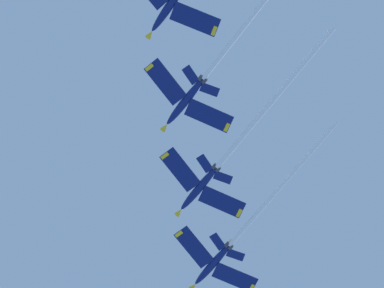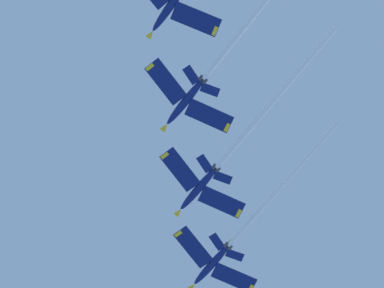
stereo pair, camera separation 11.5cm
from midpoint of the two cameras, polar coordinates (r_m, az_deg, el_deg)
jet_lead at (r=169.94m, az=2.89°, el=-6.48°), size 20.10×45.50×15.20m
jet_second at (r=163.11m, az=2.64°, el=-0.45°), size 20.08×47.38×14.28m
jet_third at (r=157.50m, az=1.58°, el=5.49°), size 20.08×48.45×16.09m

